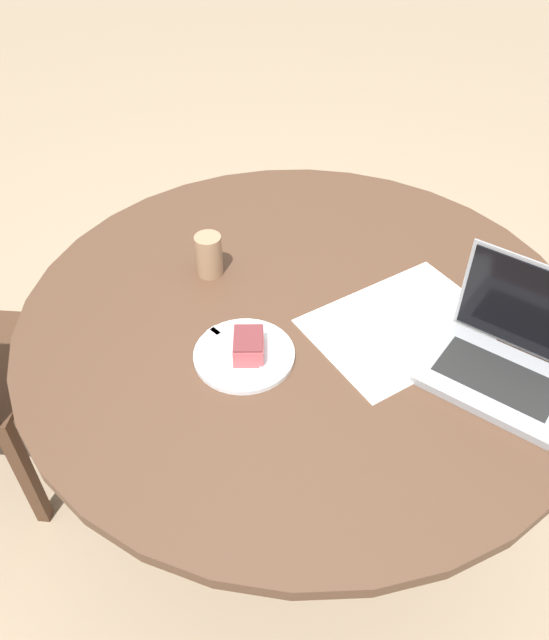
{
  "coord_description": "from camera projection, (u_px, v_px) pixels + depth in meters",
  "views": [
    {
      "loc": [
        0.91,
        0.61,
        1.69
      ],
      "look_at": [
        0.1,
        -0.01,
        0.74
      ],
      "focal_mm": 35.0,
      "sensor_mm": 36.0,
      "label": 1
    }
  ],
  "objects": [
    {
      "name": "ground_plane",
      "position": [
        296.0,
        478.0,
        1.95
      ],
      "size": [
        12.0,
        12.0,
        0.0
      ],
      "primitive_type": "plane",
      "color": "gray"
    },
    {
      "name": "dining_table",
      "position": [
        301.0,
        342.0,
        1.54
      ],
      "size": [
        1.33,
        1.33,
        0.7
      ],
      "color": "#4C3323",
      "rests_on": "ground_plane"
    },
    {
      "name": "paper_document",
      "position": [
        403.0,
        325.0,
        1.43
      ],
      "size": [
        0.49,
        0.43,
        0.0
      ],
      "rotation": [
        0.0,
        0.0,
        -0.36
      ],
      "color": "white",
      "rests_on": "dining_table"
    },
    {
      "name": "plate",
      "position": [
        244.0,
        355.0,
        1.36
      ],
      "size": [
        0.22,
        0.22,
        0.01
      ],
      "color": "silver",
      "rests_on": "dining_table"
    },
    {
      "name": "cake_slice",
      "position": [
        248.0,
        346.0,
        1.33
      ],
      "size": [
        0.11,
        0.1,
        0.05
      ],
      "rotation": [
        0.0,
        0.0,
        0.65
      ],
      "color": "#B74C51",
      "rests_on": "plate"
    },
    {
      "name": "fork",
      "position": [
        231.0,
        343.0,
        1.37
      ],
      "size": [
        0.04,
        0.17,
        0.0
      ],
      "rotation": [
        0.0,
        0.0,
        4.57
      ],
      "color": "silver",
      "rests_on": "plate"
    },
    {
      "name": "coffee_glass",
      "position": [
        209.0,
        255.0,
        1.54
      ],
      "size": [
        0.07,
        0.07,
        0.11
      ],
      "color": "#997556",
      "rests_on": "dining_table"
    },
    {
      "name": "laptop",
      "position": [
        506.0,
        359.0,
        1.29
      ],
      "size": [
        0.22,
        0.3,
        0.24
      ],
      "rotation": [
        0.0,
        0.0,
        4.73
      ],
      "color": "gray",
      "rests_on": "dining_table"
    }
  ]
}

